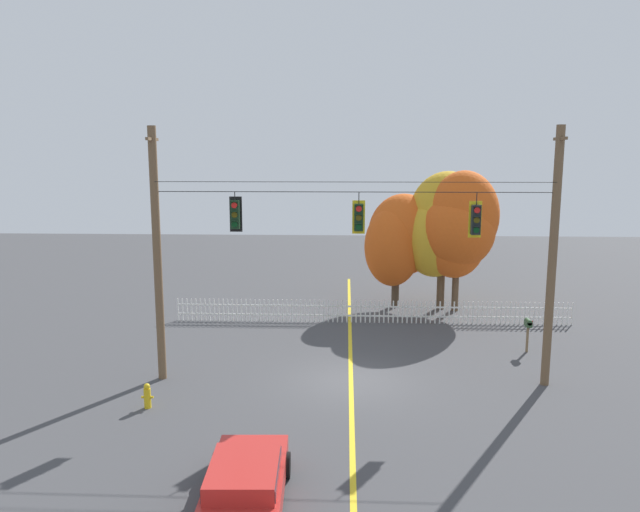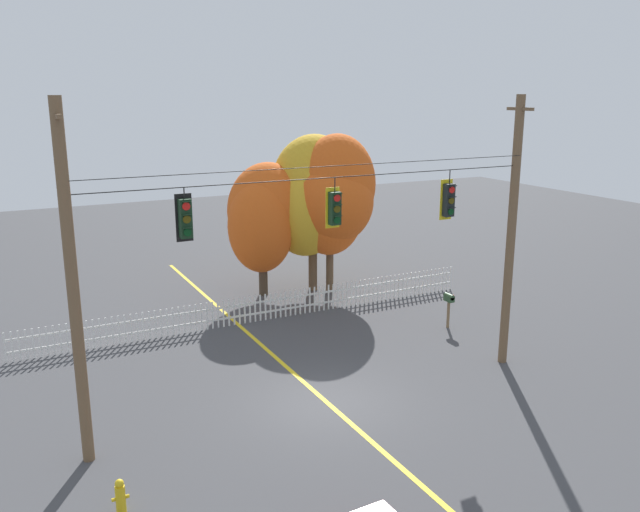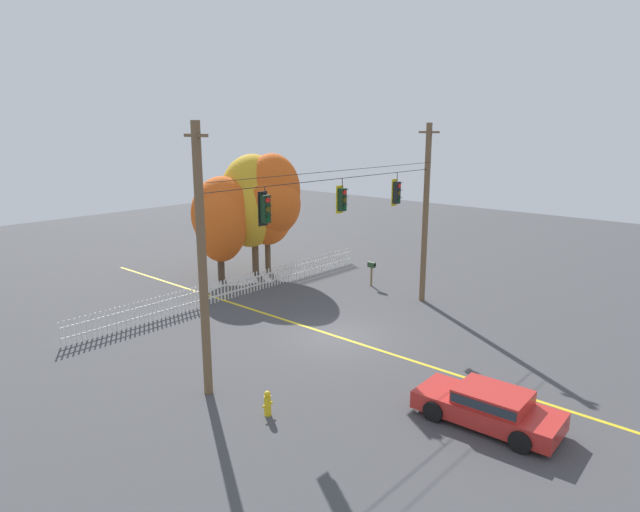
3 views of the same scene
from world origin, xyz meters
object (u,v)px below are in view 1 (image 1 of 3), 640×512
Objects in this scene: autumn_maple_near_fence at (399,239)px; fire_hydrant at (147,396)px; traffic_signal_southbound_primary at (235,214)px; traffic_signal_northbound_primary at (359,217)px; autumn_oak_far_east at (459,227)px; traffic_signal_westbound_side at (476,220)px; parked_car at (245,484)px; roadside_mailbox at (528,325)px; autumn_maple_mid at (445,225)px.

fire_hydrant is at bearing -124.12° from autumn_maple_near_fence.
traffic_signal_southbound_primary is 12.86m from autumn_maple_near_fence.
traffic_signal_southbound_primary is 4.24m from traffic_signal_northbound_primary.
traffic_signal_southbound_primary is 1.71× the size of fire_hydrant.
autumn_oak_far_east is 17.69m from fire_hydrant.
traffic_signal_northbound_primary is at bearing -118.12° from autumn_oak_far_east.
autumn_maple_near_fence is 3.15m from autumn_oak_far_east.
parked_car is at bearing -129.87° from traffic_signal_westbound_side.
autumn_maple_near_fence reaches higher than parked_car.
traffic_signal_southbound_primary is 13.75m from autumn_oak_far_east.
roadside_mailbox reaches higher than parked_car.
autumn_oak_far_east is at bearing 65.95° from parked_car.
traffic_signal_northbound_primary is 11.24m from autumn_oak_far_east.
autumn_maple_near_fence is 0.84× the size of autumn_maple_mid.
traffic_signal_southbound_primary and traffic_signal_westbound_side have the same top height.
traffic_signal_southbound_primary is at bearing -130.06° from autumn_maple_mid.
roadside_mailbox is at bearing 24.04° from fire_hydrant.
traffic_signal_northbound_primary is 0.20× the size of autumn_oak_far_east.
traffic_signal_westbound_side is at bearing -93.81° from autumn_maple_mid.
traffic_signal_northbound_primary reaches higher than fire_hydrant.
parked_car is at bearing -105.05° from autumn_maple_near_fence.
autumn_maple_mid is at bearing 68.39° from parked_car.
autumn_maple_near_fence is at bearing 58.58° from traffic_signal_southbound_primary.
traffic_signal_northbound_primary is at bearing -153.23° from roadside_mailbox.
roadside_mailbox is (13.72, 6.12, 0.73)m from fire_hydrant.
traffic_signal_westbound_side is at bearing -130.86° from roadside_mailbox.
traffic_signal_northbound_primary is 9.17m from roadside_mailbox.
traffic_signal_northbound_primary is at bearing 71.37° from parked_car.
fire_hydrant is (-2.47, -2.58, -5.55)m from traffic_signal_southbound_primary.
autumn_maple_near_fence is (-1.59, 10.80, -2.18)m from traffic_signal_westbound_side.
traffic_signal_southbound_primary is at bearing -162.54° from roadside_mailbox.
traffic_signal_southbound_primary is 0.19× the size of autumn_maple_mid.
traffic_signal_northbound_primary is 1.76× the size of fire_hydrant.
parked_car is 3.11× the size of roadside_mailbox.
autumn_oak_far_east reaches higher than autumn_maple_near_fence.
autumn_maple_mid is 20.27m from parked_car.
autumn_maple_mid is 8.12m from roadside_mailbox.
parked_car is (-7.33, -18.51, -3.83)m from autumn_maple_mid.
traffic_signal_southbound_primary is 9.69m from parked_car.
fire_hydrant is at bearing -133.94° from autumn_oak_far_east.
traffic_signal_northbound_primary is 9.03m from fire_hydrant.
traffic_signal_southbound_primary is 0.19× the size of autumn_oak_far_east.
roadside_mailbox is (9.69, 11.47, 0.53)m from parked_car.
autumn_maple_near_fence is 7.39× the size of fire_hydrant.
autumn_oak_far_east reaches higher than fire_hydrant.
traffic_signal_northbound_primary is 3.95m from traffic_signal_westbound_side.
autumn_maple_mid is 5.15× the size of roadside_mailbox.
roadside_mailbox is at bearing 49.82° from parked_car.
autumn_maple_mid reaches higher than roadside_mailbox.
autumn_maple_near_fence is at bearing 77.67° from traffic_signal_northbound_primary.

